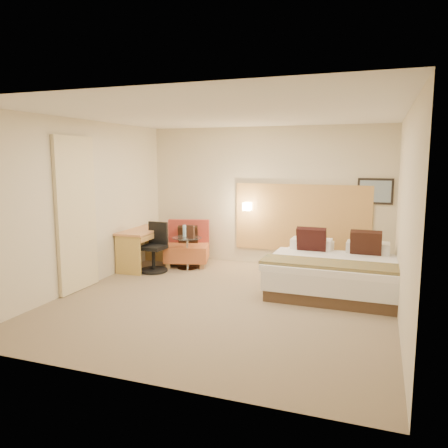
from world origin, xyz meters
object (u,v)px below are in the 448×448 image
(lounge_chair, at_px, (187,247))
(side_table, at_px, (187,251))
(desk_chair, at_px, (155,252))
(desk, at_px, (144,238))
(bed, at_px, (335,271))

(lounge_chair, xyz_separation_m, side_table, (0.16, -0.35, -0.00))
(side_table, xyz_separation_m, desk_chair, (-0.51, -0.34, 0.03))
(desk, bearing_deg, bed, -4.30)
(lounge_chair, xyz_separation_m, desk_chair, (-0.35, -0.70, 0.03))
(desk, height_order, desk_chair, desk_chair)
(bed, height_order, desk_chair, bed)
(side_table, xyz_separation_m, desk, (-0.83, -0.17, 0.25))
(lounge_chair, bearing_deg, desk_chair, -116.75)
(bed, bearing_deg, desk, 175.70)
(lounge_chair, distance_m, side_table, 0.39)
(desk, bearing_deg, lounge_chair, 37.80)
(desk_chair, bearing_deg, desk, 152.01)
(bed, height_order, lounge_chair, bed)
(side_table, height_order, desk, desk)
(bed, distance_m, lounge_chair, 3.04)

